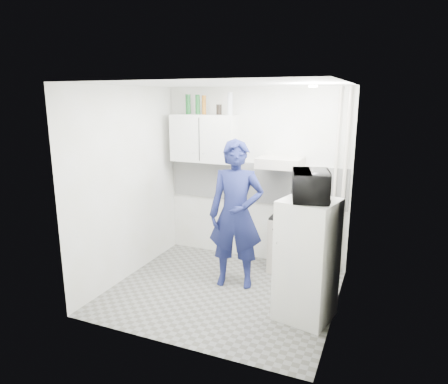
% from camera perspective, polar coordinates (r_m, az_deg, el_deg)
% --- Properties ---
extents(floor, '(2.80, 2.80, 0.00)m').
position_cam_1_polar(floor, '(5.32, -0.23, -14.02)').
color(floor, slate).
rests_on(floor, ground).
extents(ceiling, '(2.80, 2.80, 0.00)m').
position_cam_1_polar(ceiling, '(4.73, -0.26, 15.20)').
color(ceiling, white).
rests_on(ceiling, wall_back).
extents(wall_back, '(2.80, 0.00, 2.80)m').
position_cam_1_polar(wall_back, '(6.01, 4.44, 2.31)').
color(wall_back, white).
rests_on(wall_back, floor).
extents(wall_left, '(0.00, 2.60, 2.60)m').
position_cam_1_polar(wall_left, '(5.55, -13.67, 1.04)').
color(wall_left, white).
rests_on(wall_left, floor).
extents(wall_right, '(0.00, 2.60, 2.60)m').
position_cam_1_polar(wall_right, '(4.52, 16.33, -1.91)').
color(wall_right, white).
rests_on(wall_right, floor).
extents(person, '(0.79, 0.61, 1.94)m').
position_cam_1_polar(person, '(5.17, 1.73, -3.25)').
color(person, '#151B4B').
rests_on(person, floor).
extents(stove, '(0.50, 0.50, 0.79)m').
position_cam_1_polar(stove, '(5.86, 9.17, -7.30)').
color(stove, beige).
rests_on(stove, floor).
extents(fridge, '(0.68, 0.68, 1.38)m').
position_cam_1_polar(fridge, '(4.59, 11.78, -9.48)').
color(fridge, silver).
rests_on(fridge, floor).
extents(stove_top, '(0.48, 0.48, 0.03)m').
position_cam_1_polar(stove_top, '(5.73, 9.32, -3.45)').
color(stove_top, black).
rests_on(stove_top, stove).
extents(saucepan, '(0.15, 0.15, 0.09)m').
position_cam_1_polar(saucepan, '(5.68, 8.71, -2.97)').
color(saucepan, silver).
rests_on(saucepan, stove_top).
extents(microwave, '(0.64, 0.51, 0.31)m').
position_cam_1_polar(microwave, '(4.33, 12.31, 0.90)').
color(microwave, black).
rests_on(microwave, fridge).
extents(bottle_b, '(0.08, 0.08, 0.29)m').
position_cam_1_polar(bottle_b, '(6.13, -5.15, 12.37)').
color(bottle_b, '#144C1E').
rests_on(bottle_b, upper_cabinet).
extents(bottle_c, '(0.07, 0.07, 0.29)m').
position_cam_1_polar(bottle_c, '(6.06, -3.78, 12.35)').
color(bottle_c, '#144C1E').
rests_on(bottle_c, upper_cabinet).
extents(bottle_d, '(0.06, 0.06, 0.28)m').
position_cam_1_polar(bottle_d, '(6.01, -2.87, 12.31)').
color(bottle_d, brown).
rests_on(bottle_d, upper_cabinet).
extents(canister_b, '(0.08, 0.08, 0.15)m').
position_cam_1_polar(canister_b, '(5.92, -0.72, 11.69)').
color(canister_b, black).
rests_on(canister_b, upper_cabinet).
extents(bottle_e, '(0.08, 0.08, 0.32)m').
position_cam_1_polar(bottle_e, '(5.85, 0.88, 12.49)').
color(bottle_e, '#B2B7BC').
rests_on(bottle_e, upper_cabinet).
extents(upper_cabinet, '(1.00, 0.35, 0.70)m').
position_cam_1_polar(upper_cabinet, '(6.04, -2.82, 7.68)').
color(upper_cabinet, silver).
rests_on(upper_cabinet, wall_back).
extents(range_hood, '(0.60, 0.50, 0.14)m').
position_cam_1_polar(range_hood, '(5.60, 8.05, 4.21)').
color(range_hood, beige).
rests_on(range_hood, wall_back).
extents(backsplash, '(2.74, 0.03, 0.60)m').
position_cam_1_polar(backsplash, '(6.01, 4.38, 1.35)').
color(backsplash, white).
rests_on(backsplash, wall_back).
extents(pipe_a, '(0.05, 0.05, 2.60)m').
position_cam_1_polar(pipe_a, '(5.66, 16.75, 1.09)').
color(pipe_a, beige).
rests_on(pipe_a, floor).
extents(pipe_b, '(0.04, 0.04, 2.60)m').
position_cam_1_polar(pipe_b, '(5.68, 15.55, 1.20)').
color(pipe_b, beige).
rests_on(pipe_b, floor).
extents(ceiling_spot_fixture, '(0.10, 0.10, 0.02)m').
position_cam_1_polar(ceiling_spot_fixture, '(4.63, 12.62, 14.56)').
color(ceiling_spot_fixture, white).
rests_on(ceiling_spot_fixture, ceiling).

